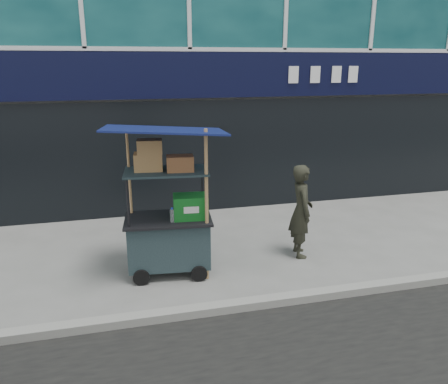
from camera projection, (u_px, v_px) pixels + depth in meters
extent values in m
plane|color=slate|center=(243.00, 301.00, 6.01)|extent=(80.00, 80.00, 0.00)
cube|color=gray|center=(247.00, 304.00, 5.81)|extent=(80.00, 0.18, 0.12)
cube|color=black|center=(191.00, 75.00, 8.77)|extent=(15.68, 0.06, 0.90)
cube|color=black|center=(192.00, 158.00, 9.30)|extent=(15.68, 0.04, 2.40)
cube|color=#19252A|center=(169.00, 242.00, 6.70)|extent=(1.28, 0.83, 0.71)
cylinder|color=black|center=(141.00, 278.00, 6.40)|extent=(0.25, 0.07, 0.24)
cylinder|color=black|center=(199.00, 274.00, 6.52)|extent=(0.25, 0.07, 0.24)
cube|color=black|center=(168.00, 219.00, 6.60)|extent=(1.37, 0.91, 0.04)
cylinder|color=black|center=(128.00, 204.00, 6.13)|extent=(0.03, 0.03, 0.76)
cylinder|color=black|center=(207.00, 201.00, 6.28)|extent=(0.03, 0.03, 0.76)
cylinder|color=black|center=(130.00, 192.00, 6.70)|extent=(0.03, 0.03, 0.76)
cylinder|color=black|center=(202.00, 189.00, 6.86)|extent=(0.03, 0.03, 0.76)
cube|color=#19252A|center=(166.00, 171.00, 6.38)|extent=(1.28, 0.83, 0.03)
cylinder|color=#986F44|center=(207.00, 207.00, 6.31)|extent=(0.06, 0.06, 2.28)
cylinder|color=#986F44|center=(131.00, 201.00, 6.75)|extent=(0.04, 0.04, 2.18)
cube|color=#0C1D48|center=(165.00, 130.00, 6.21)|extent=(1.83, 1.38, 0.20)
cube|color=#0E5A19|center=(191.00, 207.00, 6.54)|extent=(0.54, 0.40, 0.35)
cylinder|color=silver|center=(172.00, 216.00, 6.38)|extent=(0.07, 0.07, 0.20)
cylinder|color=#1935BF|center=(172.00, 208.00, 6.35)|extent=(0.04, 0.04, 0.02)
cube|color=#91613D|center=(148.00, 162.00, 6.36)|extent=(0.43, 0.34, 0.25)
cube|color=olive|center=(180.00, 163.00, 6.33)|extent=(0.41, 0.32, 0.22)
cube|color=#91613D|center=(150.00, 146.00, 6.28)|extent=(0.38, 0.30, 0.20)
imported|color=black|center=(301.00, 211.00, 7.24)|extent=(0.46, 0.62, 1.57)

